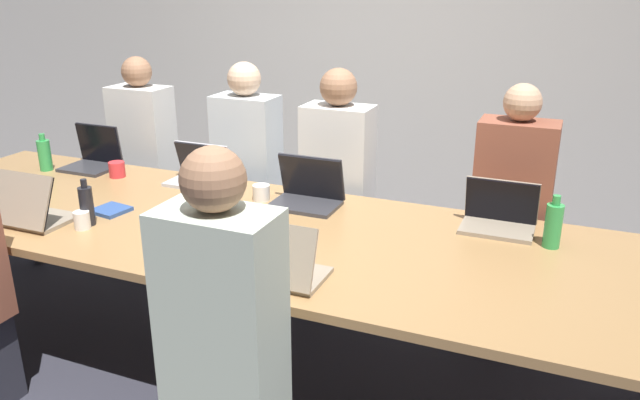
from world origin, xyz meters
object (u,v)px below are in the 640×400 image
(laptop_far_center, at_px, (308,191))
(laptop_near_left, at_px, (29,209))
(cup_near_midright, at_px, (236,256))
(person_far_midleft, at_px, (248,175))
(laptop_far_left, at_px, (94,156))
(bottle_near_left, at_px, (87,205))
(laptop_far_right, at_px, (499,215))
(stapler, at_px, (183,218))
(cup_far_left, at_px, (117,169))
(person_far_center, at_px, (337,190))
(person_far_right, at_px, (510,217))
(bottle_far_right, at_px, (553,225))
(person_near_midright, at_px, (224,351))
(cup_far_center, at_px, (261,193))
(person_far_left, at_px, (145,162))
(laptop_near_midright, at_px, (283,265))
(cup_near_left, at_px, (82,220))
(bottle_far_left, at_px, (45,155))
(laptop_far_midleft, at_px, (201,172))

(laptop_far_center, height_order, laptop_near_left, laptop_near_left)
(cup_near_midright, height_order, person_far_midleft, person_far_midleft)
(laptop_far_left, height_order, cup_near_midright, laptop_far_left)
(laptop_far_center, relative_size, bottle_near_left, 1.54)
(laptop_far_center, xyz_separation_m, laptop_far_right, (0.98, 0.04, -0.01))
(stapler, bearing_deg, laptop_far_left, 153.39)
(cup_far_left, height_order, person_far_center, person_far_center)
(cup_far_left, height_order, laptop_far_center, laptop_far_center)
(cup_far_left, relative_size, person_far_right, 0.07)
(bottle_far_right, bearing_deg, person_near_midright, -129.25)
(laptop_far_left, bearing_deg, laptop_far_center, -3.92)
(cup_near_midright, distance_m, bottle_near_left, 0.90)
(person_far_midleft, bearing_deg, laptop_near_left, -111.29)
(bottle_far_right, height_order, stapler, bottle_far_right)
(cup_near_midright, relative_size, cup_far_center, 0.92)
(cup_far_left, distance_m, cup_near_midright, 1.50)
(laptop_far_left, distance_m, person_far_right, 2.55)
(person_far_left, xyz_separation_m, person_far_center, (1.47, -0.09, 0.01))
(laptop_far_left, bearing_deg, bottle_far_right, -4.03)
(laptop_near_midright, xyz_separation_m, stapler, (-0.73, 0.38, -0.05))
(person_far_midleft, bearing_deg, person_far_left, 178.68)
(laptop_near_left, distance_m, cup_near_left, 0.29)
(bottle_far_left, distance_m, person_far_right, 2.81)
(bottle_far_left, distance_m, laptop_far_right, 2.75)
(cup_far_left, distance_m, person_near_midright, 1.99)
(laptop_far_center, xyz_separation_m, person_far_center, (0.00, 0.44, -0.13))
(cup_far_left, bearing_deg, person_far_midleft, 39.78)
(cup_near_midright, xyz_separation_m, laptop_far_center, (-0.02, 0.80, 0.03))
(person_far_right, bearing_deg, person_far_left, 177.57)
(person_far_left, xyz_separation_m, laptop_near_left, (0.32, -1.31, 0.15))
(person_far_right, relative_size, stapler, 9.15)
(laptop_near_left, bearing_deg, bottle_near_left, -159.47)
(laptop_far_right, bearing_deg, cup_far_left, -178.82)
(person_far_left, bearing_deg, person_near_midright, -46.68)
(laptop_far_midleft, distance_m, person_far_right, 1.77)
(person_far_center, xyz_separation_m, bottle_near_left, (-0.88, -1.11, 0.16))
(laptop_near_left, relative_size, laptop_far_midleft, 1.02)
(cup_near_left, relative_size, bottle_near_left, 0.37)
(bottle_far_left, distance_m, person_near_midright, 2.36)
(person_far_center, xyz_separation_m, cup_far_center, (-0.26, -0.47, 0.10))
(person_near_midright, distance_m, person_far_right, 1.87)
(person_near_midright, height_order, laptop_near_left, person_near_midright)
(cup_near_midright, distance_m, laptop_far_center, 0.80)
(bottle_far_right, distance_m, stapler, 1.74)
(bottle_near_left, bearing_deg, laptop_far_center, 37.78)
(cup_near_midright, distance_m, laptop_far_right, 1.28)
(cup_near_left, distance_m, laptop_far_right, 2.00)
(person_far_midleft, distance_m, stapler, 1.01)
(laptop_far_left, relative_size, laptop_far_right, 0.93)
(cup_far_center, relative_size, bottle_near_left, 0.40)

